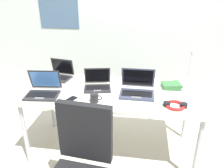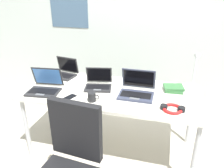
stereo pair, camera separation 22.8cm
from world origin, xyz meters
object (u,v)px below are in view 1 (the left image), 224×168
desk_lamp (191,68)px  laptop_front_right (43,90)px  headphones (175,105)px  cell_phone (71,99)px  coffee_mug (94,98)px  computer_mouse (133,80)px  laptop_far_corner (97,84)px  laptop_near_lamp (137,89)px  book_stack (171,86)px  laptop_back_right (60,74)px

desk_lamp → laptop_front_right: 1.54m
desk_lamp → headphones: (-0.19, -0.51, -0.18)m
laptop_front_right → headphones: size_ratio=1.61×
cell_phone → coffee_mug: size_ratio=1.20×
computer_mouse → headphones: size_ratio=0.45×
laptop_far_corner → laptop_near_lamp: bearing=-9.0°
desk_lamp → coffee_mug: bearing=-150.2°
laptop_near_lamp → book_stack: 0.40m
laptop_near_lamp → laptop_front_right: size_ratio=0.98×
book_stack → headphones: bearing=-90.4°
book_stack → coffee_mug: 0.85m
laptop_back_right → coffee_mug: laptop_back_right is taller
cell_phone → headphones: bearing=24.2°
desk_lamp → headphones: 0.57m
cell_phone → laptop_near_lamp: bearing=43.8°
desk_lamp → laptop_back_right: size_ratio=1.25×
book_stack → computer_mouse: bearing=164.4°
laptop_near_lamp → laptop_back_right: size_ratio=1.05×
desk_lamp → laptop_far_corner: desk_lamp is taller
laptop_back_right → laptop_front_right: laptop_front_right is taller
laptop_front_right → laptop_near_lamp: bearing=9.9°
desk_lamp → cell_phone: (-1.16, -0.52, -0.19)m
laptop_near_lamp → desk_lamp: bearing=28.3°
laptop_far_corner → coffee_mug: laptop_far_corner is taller
laptop_far_corner → book_stack: bearing=9.2°
laptop_front_right → desk_lamp: bearing=17.2°
laptop_front_right → laptop_back_right: bearing=89.2°
laptop_near_lamp → laptop_back_right: laptop_near_lamp is taller
computer_mouse → laptop_front_right: bearing=-132.4°
laptop_back_right → laptop_front_right: size_ratio=0.93×
computer_mouse → desk_lamp: bearing=18.0°
laptop_near_lamp → laptop_far_corner: (-0.42, 0.07, -0.01)m
computer_mouse → laptop_back_right: bearing=-158.8°
desk_lamp → laptop_back_right: bearing=-179.3°
laptop_near_lamp → cell_phone: size_ratio=2.47×
coffee_mug → laptop_far_corner: bearing=96.7°
cell_phone → book_stack: (0.97, 0.42, 0.02)m
cell_phone → coffee_mug: (0.23, -0.01, 0.04)m
coffee_mug → computer_mouse: bearing=58.9°
laptop_near_lamp → laptop_far_corner: laptop_near_lamp is taller
headphones → laptop_back_right: bearing=158.8°
laptop_near_lamp → coffee_mug: (-0.38, -0.24, -0.00)m
cell_phone → laptop_far_corner: bearing=79.6°
laptop_far_corner → laptop_front_right: 0.55m
laptop_back_right → coffee_mug: size_ratio=2.84×
cell_phone → coffee_mug: bearing=21.6°
headphones → coffee_mug: (-0.73, -0.02, 0.03)m
desk_lamp → cell_phone: 1.29m
laptop_back_right → book_stack: bearing=-3.8°
desk_lamp → laptop_far_corner: (-0.96, -0.23, -0.16)m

